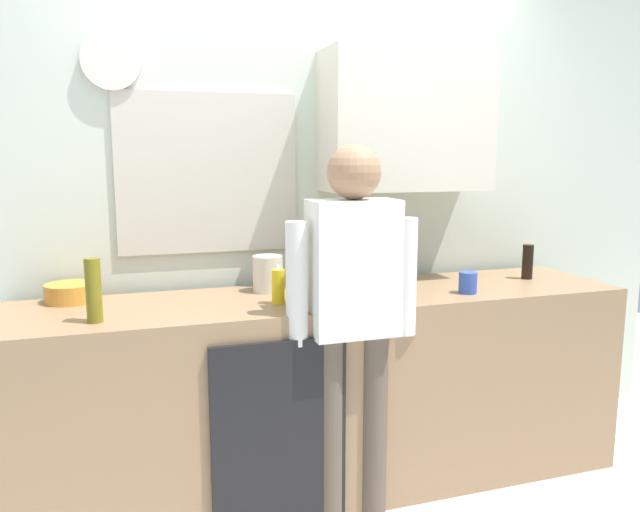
{
  "coord_description": "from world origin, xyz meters",
  "views": [
    {
      "loc": [
        -0.89,
        -2.3,
        1.55
      ],
      "look_at": [
        -0.06,
        0.25,
        1.11
      ],
      "focal_mm": 34.33,
      "sensor_mm": 36.0,
      "label": 1
    }
  ],
  "objects_px": {
    "bottle_clear_soda": "(357,261)",
    "dish_soap": "(278,286)",
    "mixing_bowl": "(71,293)",
    "storage_canister": "(268,274)",
    "person_at_sink": "(353,304)",
    "bottle_olive_oil": "(93,290)",
    "bottle_green_wine": "(386,266)",
    "bottle_dark_sauce": "(528,262)",
    "coffee_maker": "(327,272)",
    "cup_blue_mug": "(468,283)"
  },
  "relations": [
    {
      "from": "dish_soap",
      "to": "bottle_dark_sauce",
      "type": "bearing_deg",
      "value": 5.44
    },
    {
      "from": "bottle_clear_soda",
      "to": "bottle_olive_oil",
      "type": "relative_size",
      "value": 1.12
    },
    {
      "from": "mixing_bowl",
      "to": "person_at_sink",
      "type": "height_order",
      "value": "person_at_sink"
    },
    {
      "from": "bottle_clear_soda",
      "to": "mixing_bowl",
      "type": "bearing_deg",
      "value": 172.52
    },
    {
      "from": "bottle_green_wine",
      "to": "bottle_olive_oil",
      "type": "xyz_separation_m",
      "value": [
        -1.21,
        0.0,
        -0.02
      ]
    },
    {
      "from": "coffee_maker",
      "to": "storage_canister",
      "type": "distance_m",
      "value": 0.39
    },
    {
      "from": "bottle_dark_sauce",
      "to": "bottle_clear_soda",
      "type": "bearing_deg",
      "value": 178.68
    },
    {
      "from": "storage_canister",
      "to": "person_at_sink",
      "type": "bearing_deg",
      "value": -61.52
    },
    {
      "from": "bottle_clear_soda",
      "to": "bottle_olive_oil",
      "type": "height_order",
      "value": "bottle_clear_soda"
    },
    {
      "from": "mixing_bowl",
      "to": "storage_canister",
      "type": "height_order",
      "value": "storage_canister"
    },
    {
      "from": "bottle_green_wine",
      "to": "storage_canister",
      "type": "distance_m",
      "value": 0.57
    },
    {
      "from": "mixing_bowl",
      "to": "bottle_olive_oil",
      "type": "bearing_deg",
      "value": -74.09
    },
    {
      "from": "bottle_olive_oil",
      "to": "cup_blue_mug",
      "type": "relative_size",
      "value": 2.5
    },
    {
      "from": "storage_canister",
      "to": "bottle_green_wine",
      "type": "bearing_deg",
      "value": -35.42
    },
    {
      "from": "bottle_green_wine",
      "to": "bottle_dark_sauce",
      "type": "bearing_deg",
      "value": 12.84
    },
    {
      "from": "bottle_clear_soda",
      "to": "bottle_dark_sauce",
      "type": "bearing_deg",
      "value": -1.32
    },
    {
      "from": "coffee_maker",
      "to": "bottle_clear_soda",
      "type": "height_order",
      "value": "coffee_maker"
    },
    {
      "from": "mixing_bowl",
      "to": "dish_soap",
      "type": "relative_size",
      "value": 1.22
    },
    {
      "from": "cup_blue_mug",
      "to": "bottle_olive_oil",
      "type": "bearing_deg",
      "value": 179.98
    },
    {
      "from": "coffee_maker",
      "to": "bottle_dark_sauce",
      "type": "xyz_separation_m",
      "value": [
        1.18,
        0.22,
        -0.06
      ]
    },
    {
      "from": "bottle_clear_soda",
      "to": "coffee_maker",
      "type": "bearing_deg",
      "value": -133.94
    },
    {
      "from": "storage_canister",
      "to": "mixing_bowl",
      "type": "bearing_deg",
      "value": 175.47
    },
    {
      "from": "bottle_clear_soda",
      "to": "cup_blue_mug",
      "type": "bearing_deg",
      "value": -25.85
    },
    {
      "from": "bottle_olive_oil",
      "to": "cup_blue_mug",
      "type": "distance_m",
      "value": 1.64
    },
    {
      "from": "bottle_clear_soda",
      "to": "bottle_green_wine",
      "type": "distance_m",
      "value": 0.23
    },
    {
      "from": "bottle_clear_soda",
      "to": "bottle_olive_oil",
      "type": "distance_m",
      "value": 1.19
    },
    {
      "from": "dish_soap",
      "to": "bottle_clear_soda",
      "type": "bearing_deg",
      "value": 19.65
    },
    {
      "from": "bottle_dark_sauce",
      "to": "cup_blue_mug",
      "type": "height_order",
      "value": "bottle_dark_sauce"
    },
    {
      "from": "bottle_clear_soda",
      "to": "dish_soap",
      "type": "relative_size",
      "value": 1.56
    },
    {
      "from": "dish_soap",
      "to": "person_at_sink",
      "type": "bearing_deg",
      "value": -38.67
    },
    {
      "from": "coffee_maker",
      "to": "bottle_dark_sauce",
      "type": "relative_size",
      "value": 1.83
    },
    {
      "from": "coffee_maker",
      "to": "cup_blue_mug",
      "type": "relative_size",
      "value": 3.3
    },
    {
      "from": "person_at_sink",
      "to": "mixing_bowl",
      "type": "bearing_deg",
      "value": 148.97
    },
    {
      "from": "storage_canister",
      "to": "cup_blue_mug",
      "type": "bearing_deg",
      "value": -20.32
    },
    {
      "from": "bottle_green_wine",
      "to": "storage_canister",
      "type": "xyz_separation_m",
      "value": [
        -0.46,
        0.33,
        -0.06
      ]
    },
    {
      "from": "bottle_dark_sauce",
      "to": "bottle_olive_oil",
      "type": "bearing_deg",
      "value": -174.51
    },
    {
      "from": "coffee_maker",
      "to": "dish_soap",
      "type": "xyz_separation_m",
      "value": [
        -0.19,
        0.09,
        -0.07
      ]
    },
    {
      "from": "cup_blue_mug",
      "to": "mixing_bowl",
      "type": "height_order",
      "value": "cup_blue_mug"
    },
    {
      "from": "cup_blue_mug",
      "to": "dish_soap",
      "type": "relative_size",
      "value": 0.56
    },
    {
      "from": "bottle_green_wine",
      "to": "bottle_clear_soda",
      "type": "bearing_deg",
      "value": 101.4
    },
    {
      "from": "bottle_olive_oil",
      "to": "person_at_sink",
      "type": "bearing_deg",
      "value": -7.81
    },
    {
      "from": "bottle_olive_oil",
      "to": "storage_canister",
      "type": "height_order",
      "value": "bottle_olive_oil"
    },
    {
      "from": "coffee_maker",
      "to": "storage_canister",
      "type": "relative_size",
      "value": 1.94
    },
    {
      "from": "bottle_dark_sauce",
      "to": "cup_blue_mug",
      "type": "bearing_deg",
      "value": -156.89
    },
    {
      "from": "bottle_clear_soda",
      "to": "bottle_dark_sauce",
      "type": "xyz_separation_m",
      "value": [
        0.94,
        -0.02,
        -0.05
      ]
    },
    {
      "from": "bottle_dark_sauce",
      "to": "storage_canister",
      "type": "distance_m",
      "value": 1.36
    },
    {
      "from": "coffee_maker",
      "to": "storage_canister",
      "type": "xyz_separation_m",
      "value": [
        -0.18,
        0.34,
        -0.06
      ]
    },
    {
      "from": "coffee_maker",
      "to": "dish_soap",
      "type": "bearing_deg",
      "value": 153.97
    },
    {
      "from": "dish_soap",
      "to": "mixing_bowl",
      "type": "bearing_deg",
      "value": 159.5
    },
    {
      "from": "mixing_bowl",
      "to": "storage_canister",
      "type": "bearing_deg",
      "value": -4.53
    }
  ]
}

